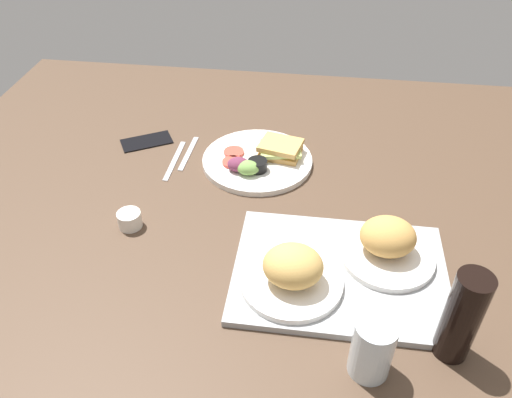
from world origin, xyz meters
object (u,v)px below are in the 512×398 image
Objects in this scene: bread_plate_near at (388,244)px; drinking_glass at (372,348)px; serving_tray at (340,273)px; bread_plate_far at (292,272)px; cell_phone at (147,141)px; espresso_cup at (130,220)px; fork at (188,153)px; plate_with_salad at (259,159)px; knife at (175,160)px; soda_bottle at (462,317)px.

bread_plate_near is 27.88cm from drinking_glass.
serving_tray is 12.09cm from bread_plate_far.
bread_plate_far reaches higher than cell_phone.
bread_plate_far reaches higher than espresso_cup.
bread_plate_near is at bearing 58.15° from fork.
plate_with_salad is 39.90cm from espresso_cup.
serving_tray is 72.46cm from cell_phone.
bread_plate_near is at bearing 176.41° from espresso_cup.
plate_with_salad reaches higher than knife.
plate_with_salad is (31.92, -33.04, -3.70)cm from bread_plate_near.
knife is 1.32× the size of cell_phone.
bread_plate_near reaches higher than espresso_cup.
soda_bottle is 85.67cm from fork.
soda_bottle is at bearing 127.89° from plate_with_salad.
bread_plate_near reaches higher than knife.
bread_plate_far is at bearing 41.13° from knife.
fork is at bearing -52.62° from drinking_glass.
bread_plate_near is at bearing -149.85° from serving_tray.
serving_tray is 59.39cm from fork.
bread_plate_far reaches higher than fork.
soda_bottle reaches higher than knife.
bread_plate_far is (19.56, 10.81, 0.02)cm from bread_plate_near.
espresso_cup reaches higher than knife.
bread_plate_far is 1.12× the size of knife.
serving_tray is 23.14cm from drinking_glass.
knife is (45.91, -37.05, -0.55)cm from serving_tray.
soda_bottle is at bearing 111.83° from cell_phone.
fork is (20.65, -2.41, -1.39)cm from plate_with_salad.
knife is (23.65, 1.59, -1.39)cm from plate_with_salad.
bread_plate_near is 64.05cm from knife.
fork is (42.91, -41.05, -0.55)cm from serving_tray.
drinking_glass reaches higher than bread_plate_far.
fork is at bearing 143.83° from knife.
cell_phone is (56.52, -45.34, -0.40)cm from serving_tray.
plate_with_salad reaches higher than espresso_cup.
bread_plate_far is 68.94cm from cell_phone.
soda_bottle reaches higher than plate_with_salad.
bread_plate_near is 77.34cm from cell_phone.
bread_plate_near is 1.64× the size of drinking_glass.
drinking_glass reaches higher than plate_with_salad.
plate_with_salad is 1.54× the size of soda_bottle.
plate_with_salad reaches higher than serving_tray.
serving_tray is at bearing 30.15° from bread_plate_near.
drinking_glass is at bearing 102.99° from cell_phone.
soda_bottle reaches higher than bread_plate_far.
bread_plate_near reaches higher than serving_tray.
bread_plate_far is at bearing -19.70° from soda_bottle.
serving_tray is at bearing 169.31° from espresso_cup.
espresso_cup is at bearing -10.69° from serving_tray.
bread_plate_far is at bearing 37.65° from fork.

